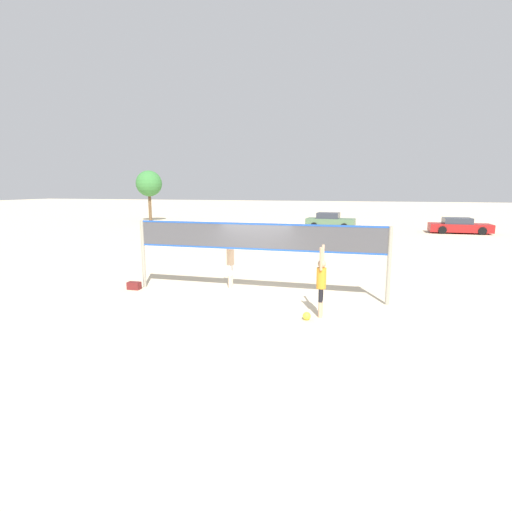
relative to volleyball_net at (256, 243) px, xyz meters
name	(u,v)px	position (x,y,z in m)	size (l,w,h in m)	color
ground_plane	(256,295)	(0.00, 0.00, -1.85)	(200.00, 200.00, 0.00)	beige
volleyball_net	(256,243)	(0.00, 0.00, 0.00)	(8.93, 0.12, 2.55)	gray
player_spiker	(321,280)	(2.45, -1.79, -0.74)	(0.28, 0.70, 2.11)	tan
player_blocker	(230,258)	(-1.21, 0.77, -0.70)	(0.28, 0.71, 2.18)	beige
volleyball	(307,316)	(2.11, -2.20, -1.73)	(0.23, 0.23, 0.23)	yellow
gear_bag	(134,286)	(-4.60, -0.41, -1.71)	(0.47, 0.28, 0.28)	maroon
parked_car_near	(459,226)	(11.19, 23.05, -1.27)	(4.76, 2.01, 1.29)	maroon
parked_car_mid	(330,222)	(0.57, 23.68, -1.18)	(4.44, 2.16, 1.49)	#4C6B4C
tree_left_cluster	(149,184)	(-19.56, 26.89, 2.29)	(2.83, 2.83, 5.60)	brown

